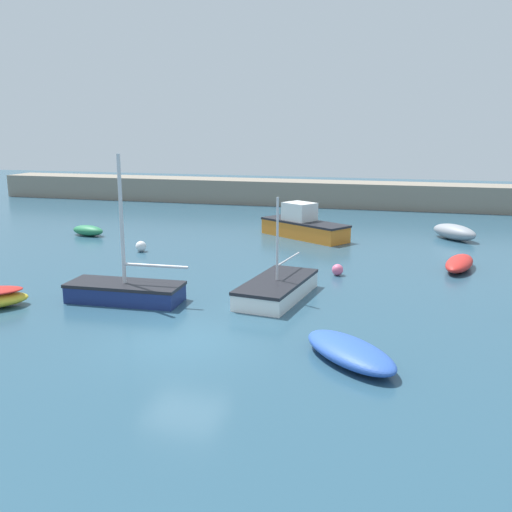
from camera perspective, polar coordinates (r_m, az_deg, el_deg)
ground_plane at (r=17.98m, az=-7.30°, el=-8.70°), size 120.00×120.00×0.20m
harbor_breakwater at (r=48.44m, az=7.62°, el=6.20°), size 61.34×3.44×2.01m
sailboat_twin_hulled at (r=22.00m, az=2.11°, el=-3.28°), size 2.49×4.91×3.90m
motorboat_grey_hull at (r=34.09m, az=4.74°, el=3.05°), size 5.79×4.59×2.07m
rowboat_white_midwater at (r=16.42m, az=9.35°, el=-9.42°), size 3.53×3.58×0.59m
rowboat_blue_near at (r=27.95m, az=19.67°, el=-0.69°), size 1.82×3.48×0.61m
open_tender_yellow at (r=35.38m, az=19.21°, el=2.28°), size 3.01×3.19×0.90m
sailboat_tall_mast at (r=22.12m, az=-12.93°, el=-3.39°), size 4.76×1.82×5.53m
dinghy_near_pier at (r=36.14m, az=-16.45°, el=2.46°), size 2.38×1.45×0.63m
mooring_buoy_white at (r=30.79m, az=-11.43°, el=0.96°), size 0.57×0.57×0.57m
mooring_buoy_pink at (r=25.60m, az=8.16°, el=-1.37°), size 0.51×0.51×0.51m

